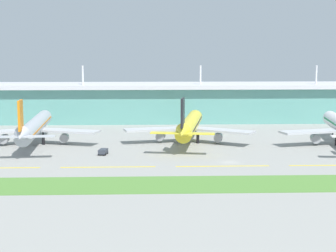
# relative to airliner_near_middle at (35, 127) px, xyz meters

# --- Properties ---
(ground_plane) EXTENTS (600.00, 600.00, 0.00)m
(ground_plane) POSITION_rel_airliner_near_middle_xyz_m (66.82, -35.14, -6.45)
(ground_plane) COLOR gray
(terminal_building) EXTENTS (288.00, 34.00, 27.29)m
(terminal_building) POSITION_rel_airliner_near_middle_xyz_m (66.82, 65.29, 2.89)
(terminal_building) COLOR #5B9E93
(terminal_building) RESTS_ON ground
(airliner_near_middle) EXTENTS (48.70, 67.49, 18.90)m
(airliner_near_middle) POSITION_rel_airliner_near_middle_xyz_m (0.00, 0.00, 0.00)
(airliner_near_middle) COLOR #ADB2BC
(airliner_near_middle) RESTS_ON ground
(airliner_center) EXTENTS (48.13, 61.12, 18.90)m
(airliner_center) POSITION_rel_airliner_near_middle_xyz_m (57.21, 1.58, -0.01)
(airliner_center) COLOR yellow
(airliner_center) RESTS_ON ground
(taxiway_stripe_mid_west) EXTENTS (28.00, 0.70, 0.04)m
(taxiway_stripe_mid_west) POSITION_rel_airliner_near_middle_xyz_m (29.82, -40.80, -6.43)
(taxiway_stripe_mid_west) COLOR yellow
(taxiway_stripe_mid_west) RESTS_ON ground
(taxiway_stripe_centre) EXTENTS (28.00, 0.70, 0.04)m
(taxiway_stripe_centre) POSITION_rel_airliner_near_middle_xyz_m (63.82, -40.80, -6.43)
(taxiway_stripe_centre) COLOR yellow
(taxiway_stripe_centre) RESTS_ON ground
(taxiway_stripe_mid_east) EXTENTS (28.00, 0.70, 0.04)m
(taxiway_stripe_mid_east) POSITION_rel_airliner_near_middle_xyz_m (97.82, -40.80, -6.43)
(taxiway_stripe_mid_east) COLOR yellow
(taxiway_stripe_mid_east) RESTS_ON ground
(grass_verge) EXTENTS (300.00, 18.00, 0.10)m
(grass_verge) POSITION_rel_airliner_near_middle_xyz_m (66.82, -62.60, -6.40)
(grass_verge) COLOR #518438
(grass_verge) RESTS_ON ground
(pushback_tug) EXTENTS (3.19, 4.76, 1.85)m
(pushback_tug) POSITION_rel_airliner_near_middle_xyz_m (26.75, -21.37, -5.35)
(pushback_tug) COLOR #333842
(pushback_tug) RESTS_ON ground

